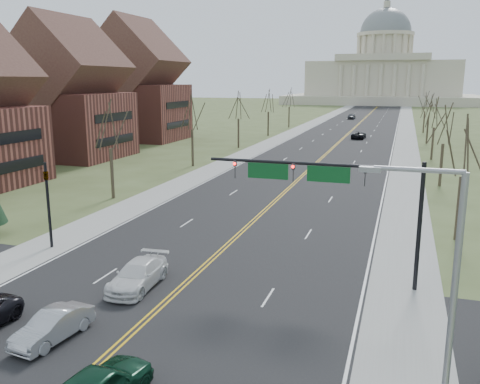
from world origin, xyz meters
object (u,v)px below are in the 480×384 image
Objects in this scene: car_sb_inner_lead at (53,326)px; car_far_nb at (359,135)px; signal_mast at (327,183)px; car_sb_inner_second at (138,275)px; signal_left at (48,195)px; street_light at (443,302)px; car_far_sb at (352,116)px.

car_sb_inner_lead is 85.69m from car_far_nb.
signal_mast is 2.41× the size of car_sb_inner_second.
car_sb_inner_lead is (8.49, -10.83, -3.04)m from signal_left.
signal_left is 14.09m from car_sb_inner_lead.
signal_mast is 14.51m from street_light.
car_far_nb is at bearing 93.41° from signal_mast.
car_sb_inner_second is (0.70, 6.43, 0.06)m from car_sb_inner_lead.
car_sb_inner_lead is at bearing 89.65° from car_far_nb.
car_far_sb is (-0.53, 136.96, 0.17)m from car_sb_inner_lead.
signal_left is 126.41m from car_far_sb.
car_far_sb is (-1.24, 130.53, 0.11)m from car_sb_inner_second.
car_sb_inner_second is 130.54m from car_far_sb.
car_far_sb is at bearing 94.98° from signal_mast.
car_sb_inner_second is 79.23m from car_far_nb.
signal_mast is at bearing 97.08° from car_far_nb.
signal_left reaches higher than car_far_nb.
signal_left is 1.48× the size of car_sb_inner_lead.
signal_mast is 2.02× the size of signal_left.
street_light is (5.29, -13.50, -0.54)m from signal_mast.
street_light is 2.24× the size of car_sb_inner_lead.
car_far_sb is at bearing 96.65° from street_light.
car_sb_inner_lead is at bearing -51.89° from signal_left.
car_far_sb is at bearing 87.81° from car_sb_inner_second.
signal_left is at bearing 180.00° from signal_mast.
car_sb_inner_lead is (-15.75, 2.67, -4.55)m from street_light.
signal_mast is at bearing 111.41° from street_light.
car_sb_inner_second is at bearing -155.72° from signal_mast.
car_sb_inner_second is at bearing 148.83° from street_light.
signal_left is at bearing -91.99° from car_far_sb.
car_far_sb is (7.96, 126.13, -2.87)m from signal_left.
car_far_sb reaches higher than car_sb_inner_second.
signal_left is 0.66× the size of street_light.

